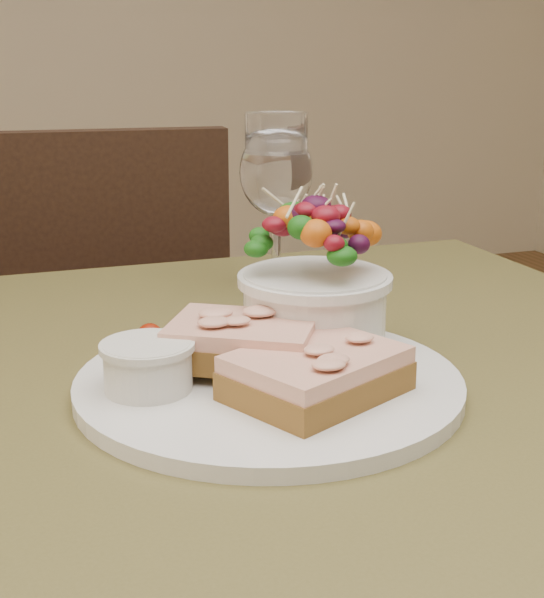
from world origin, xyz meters
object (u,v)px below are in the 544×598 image
object	(u,v)px
chair_far	(89,485)
wine_glass	(276,178)
ramekin	(148,364)
salad_bowl	(315,276)
sandwich_front	(317,373)
sandwich_back	(243,341)
dinner_plate	(269,383)
cafe_table	(281,491)

from	to	relation	value
chair_far	wine_glass	size ratio (longest dim) A/B	5.14
ramekin	salad_bowl	xyz separation A→B (m)	(0.15, 0.05, 0.04)
sandwich_front	salad_bowl	world-z (taller)	salad_bowl
sandwich_front	sandwich_back	size ratio (longest dim) A/B	1.07
dinner_plate	salad_bowl	size ratio (longest dim) A/B	2.31
ramekin	salad_bowl	bearing A→B (deg)	19.23
chair_far	sandwich_back	world-z (taller)	chair_far
sandwich_front	salad_bowl	bearing A→B (deg)	43.43
ramekin	salad_bowl	size ratio (longest dim) A/B	0.50
salad_bowl	wine_glass	distance (m)	0.21
salad_bowl	sandwich_front	bearing A→B (deg)	-111.01
dinner_plate	sandwich_front	world-z (taller)	sandwich_front
sandwich_front	dinner_plate	bearing A→B (deg)	88.87
salad_bowl	wine_glass	size ratio (longest dim) A/B	0.73
sandwich_front	salad_bowl	size ratio (longest dim) A/B	1.14
cafe_table	ramekin	world-z (taller)	ramekin
sandwich_back	cafe_table	bearing A→B (deg)	40.39
wine_glass	dinner_plate	bearing A→B (deg)	-110.58
cafe_table	sandwich_front	xyz separation A→B (m)	(0.00, -0.07, 0.13)
wine_glass	cafe_table	bearing A→B (deg)	-108.46
sandwich_front	sandwich_back	distance (m)	0.07
dinner_plate	ramekin	distance (m)	0.09
chair_far	salad_bowl	world-z (taller)	chair_far
sandwich_front	ramekin	distance (m)	0.12
ramekin	wine_glass	size ratio (longest dim) A/B	0.36
cafe_table	wine_glass	distance (m)	0.33
cafe_table	salad_bowl	world-z (taller)	salad_bowl
dinner_plate	sandwich_back	distance (m)	0.04
ramekin	wine_glass	bearing A→B (deg)	53.30
chair_far	ramekin	xyz separation A→B (m)	(-0.02, -0.74, 0.49)
salad_bowl	sandwich_back	bearing A→B (deg)	-152.85
sandwich_front	ramekin	world-z (taller)	ramekin
dinner_plate	ramekin	xyz separation A→B (m)	(-0.09, 0.00, 0.03)
chair_far	salad_bowl	bearing A→B (deg)	105.02
chair_far	wine_glass	xyz separation A→B (m)	(0.16, -0.49, 0.58)
cafe_table	wine_glass	world-z (taller)	wine_glass
sandwich_back	ramekin	distance (m)	0.08
salad_bowl	dinner_plate	bearing A→B (deg)	-136.60
wine_glass	sandwich_back	bearing A→B (deg)	-115.08
dinner_plate	salad_bowl	world-z (taller)	salad_bowl
ramekin	wine_glass	distance (m)	0.32
ramekin	chair_far	bearing A→B (deg)	88.35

